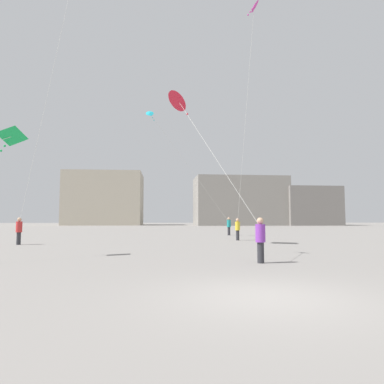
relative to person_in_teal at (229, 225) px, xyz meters
The scene contains 12 objects.
ground_plane 27.45m from the person_in_teal, 98.61° to the right, with size 300.00×300.00×0.00m, color gray.
person_in_teal is the anchor object (origin of this frame).
person_in_yellow 8.22m from the person_in_teal, 95.59° to the right, with size 0.36×0.36×1.65m.
person_in_purple 21.84m from the person_in_teal, 97.15° to the right, with size 0.36×0.36×1.65m.
person_in_red 19.27m from the person_in_teal, 142.78° to the right, with size 0.37×0.37×1.70m.
kite_magenta_diamond 19.06m from the person_in_teal, 92.33° to the right, with size 0.78×5.10×14.59m.
kite_cyan_diamond 12.83m from the person_in_teal, 162.51° to the right, with size 8.15×2.73×10.43m.
kite_crimson_diamond 20.69m from the person_in_teal, 106.52° to the right, with size 3.54×3.34×6.05m.
kite_emerald_delta 23.45m from the person_in_teal, 123.96° to the right, with size 4.96×6.13×4.15m.
building_left_hall 67.23m from the person_in_teal, 110.19° to the left, with size 20.20×15.99×14.19m.
building_centre_hall 57.30m from the person_in_teal, 76.94° to the left, with size 23.74×12.52×12.51m.
building_right_hall 64.90m from the person_in_teal, 61.52° to the left, with size 14.62×15.84×9.95m.
Camera 1 is at (-2.01, -7.08, 1.58)m, focal length 32.54 mm.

